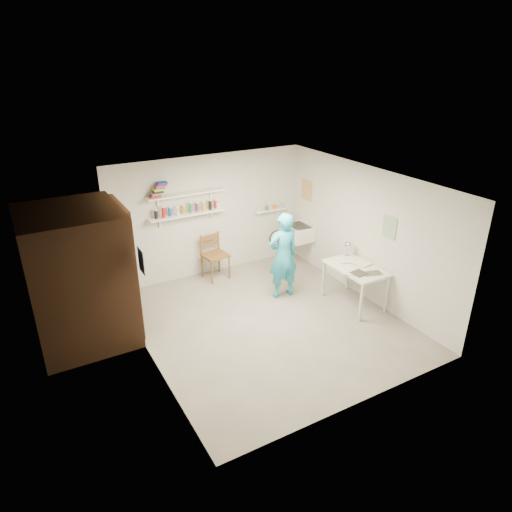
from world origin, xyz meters
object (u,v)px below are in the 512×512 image
man (283,256)px  wall_clock (277,238)px  belfast_sink (298,232)px  work_table (354,285)px  wooden_chair (215,255)px  desk_lamp (349,245)px

man → wall_clock: size_ratio=5.56×
belfast_sink → work_table: 1.97m
wooden_chair → desk_lamp: 2.59m
man → wall_clock: bearing=-85.6°
desk_lamp → man: bearing=158.0°
man → work_table: man is taller
wall_clock → desk_lamp: bearing=-28.6°
work_table → wall_clock: bearing=130.5°
belfast_sink → wall_clock: wall_clock is taller
man → belfast_sink: bearing=-132.8°
wall_clock → desk_lamp: wall_clock is taller
work_table → desk_lamp: desk_lamp is taller
wooden_chair → desk_lamp: (1.88, -1.72, 0.46)m
wooden_chair → work_table: size_ratio=0.90×
belfast_sink → wooden_chair: bearing=173.1°
belfast_sink → man: man is taller
wall_clock → wooden_chair: 1.42m
belfast_sink → man: 1.48m
man → work_table: bearing=138.7°
belfast_sink → man: bearing=-135.0°
man → work_table: (0.94, -0.89, -0.44)m
belfast_sink → work_table: belfast_sink is taller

